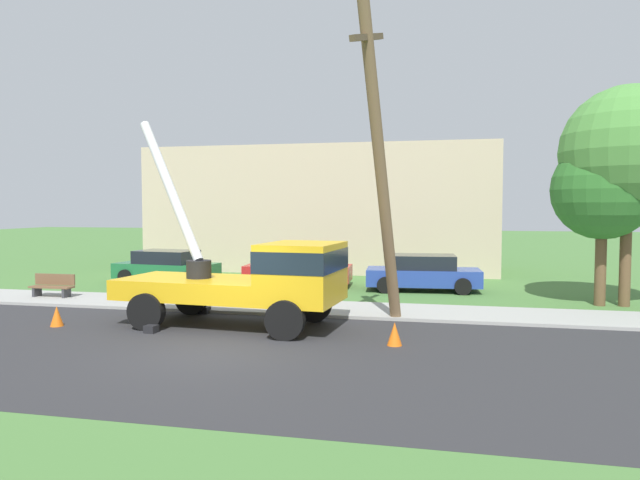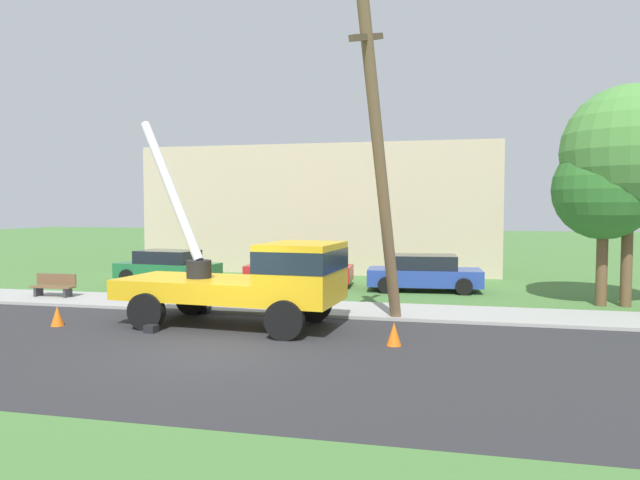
# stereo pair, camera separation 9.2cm
# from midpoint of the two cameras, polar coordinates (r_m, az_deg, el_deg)

# --- Properties ---
(ground_plane) EXTENTS (120.00, 120.00, 0.00)m
(ground_plane) POSITION_cam_midpoint_polar(r_m,az_deg,el_deg) (25.01, 0.21, -4.33)
(ground_plane) COLOR #477538
(road_asphalt) EXTENTS (80.00, 8.81, 0.01)m
(road_asphalt) POSITION_cam_midpoint_polar(r_m,az_deg,el_deg) (13.71, -10.67, -10.71)
(road_asphalt) COLOR #2B2B2D
(road_asphalt) RESTS_ON ground
(sidewalk_strip) EXTENTS (80.00, 2.62, 0.10)m
(sidewalk_strip) POSITION_cam_midpoint_polar(r_m,az_deg,el_deg) (18.98, -3.84, -6.61)
(sidewalk_strip) COLOR #9E9E99
(sidewalk_strip) RESTS_ON ground
(utility_truck) EXTENTS (6.74, 3.27, 5.98)m
(utility_truck) POSITION_cam_midpoint_polar(r_m,az_deg,el_deg) (15.94, -6.35, -3.58)
(utility_truck) COLOR gold
(utility_truck) RESTS_ON ground
(leaning_utility_pole) EXTENTS (1.15, 3.11, 8.75)m
(leaning_utility_pole) POSITION_cam_midpoint_polar(r_m,az_deg,el_deg) (15.87, 5.76, 7.54)
(leaning_utility_pole) COLOR brown
(leaning_utility_pole) RESTS_ON ground
(traffic_cone_ahead) EXTENTS (0.36, 0.36, 0.56)m
(traffic_cone_ahead) POSITION_cam_midpoint_polar(r_m,az_deg,el_deg) (14.06, 7.17, -9.17)
(traffic_cone_ahead) COLOR orange
(traffic_cone_ahead) RESTS_ON ground
(traffic_cone_behind) EXTENTS (0.36, 0.36, 0.56)m
(traffic_cone_behind) POSITION_cam_midpoint_polar(r_m,az_deg,el_deg) (17.74, -24.65, -6.84)
(traffic_cone_behind) COLOR orange
(traffic_cone_behind) RESTS_ON ground
(parked_sedan_green) EXTENTS (4.55, 2.29, 1.42)m
(parked_sedan_green) POSITION_cam_midpoint_polar(r_m,az_deg,el_deg) (26.04, -14.98, -2.56)
(parked_sedan_green) COLOR #1E6638
(parked_sedan_green) RESTS_ON ground
(parked_sedan_red) EXTENTS (4.51, 2.21, 1.42)m
(parked_sedan_red) POSITION_cam_midpoint_polar(r_m,az_deg,el_deg) (24.27, -2.27, -2.87)
(parked_sedan_red) COLOR #B21E1E
(parked_sedan_red) RESTS_ON ground
(parked_sedan_blue) EXTENTS (4.52, 2.23, 1.42)m
(parked_sedan_blue) POSITION_cam_midpoint_polar(r_m,az_deg,el_deg) (23.18, 10.02, -3.21)
(parked_sedan_blue) COLOR #263F99
(parked_sedan_blue) RESTS_ON ground
(park_bench) EXTENTS (1.60, 0.45, 0.90)m
(park_bench) POSITION_cam_midpoint_polar(r_m,az_deg,el_deg) (22.89, -24.95, -4.17)
(park_bench) COLOR brown
(park_bench) RESTS_ON ground
(roadside_tree_near) EXTENTS (3.31, 3.31, 5.53)m
(roadside_tree_near) POSITION_cam_midpoint_polar(r_m,az_deg,el_deg) (21.40, 25.97, 4.40)
(roadside_tree_near) COLOR brown
(roadside_tree_near) RESTS_ON ground
(roadside_tree_far) EXTENTS (4.37, 4.37, 7.30)m
(roadside_tree_far) POSITION_cam_midpoint_polar(r_m,az_deg,el_deg) (21.68, 28.01, 7.63)
(roadside_tree_far) COLOR brown
(roadside_tree_far) RESTS_ON ground
(lowrise_building_backdrop) EXTENTS (18.00, 6.00, 6.40)m
(lowrise_building_backdrop) POSITION_cam_midpoint_polar(r_m,az_deg,el_deg) (31.17, 0.20, 3.07)
(lowrise_building_backdrop) COLOR #C6B293
(lowrise_building_backdrop) RESTS_ON ground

